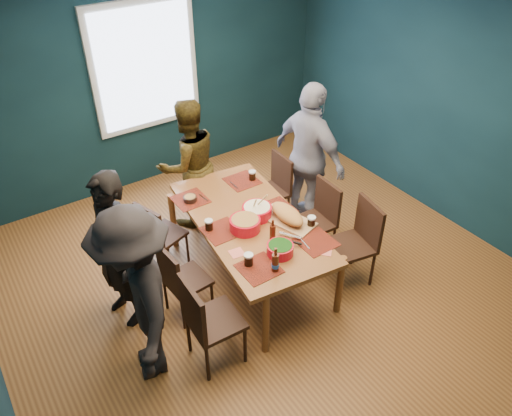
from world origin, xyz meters
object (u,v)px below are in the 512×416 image
(chair_right_far, at_px, (275,185))
(person_back, at_px, (189,164))
(bowl_salad, at_px, (245,224))
(bowl_herbs, at_px, (280,249))
(chair_left_near, at_px, (205,318))
(chair_right_mid, at_px, (320,214))
(bowl_dumpling, at_px, (257,211))
(chair_left_mid, at_px, (179,277))
(chair_left_far, at_px, (157,232))
(chair_right_near, at_px, (359,237))
(cutting_board, at_px, (287,216))
(person_right, at_px, (310,158))
(dining_table, at_px, (250,225))
(person_far_left, at_px, (116,252))

(chair_right_far, height_order, person_back, person_back)
(person_back, relative_size, bowl_salad, 5.25)
(person_back, height_order, bowl_herbs, person_back)
(chair_left_near, relative_size, chair_right_mid, 1.08)
(chair_right_far, height_order, bowl_dumpling, bowl_dumpling)
(person_back, bearing_deg, chair_left_mid, 58.76)
(chair_left_far, relative_size, chair_right_near, 0.91)
(person_back, bearing_deg, bowl_dumpling, 96.37)
(chair_right_mid, bearing_deg, cutting_board, -163.82)
(chair_right_far, xyz_separation_m, person_back, (-0.82, 0.55, 0.28))
(chair_left_mid, distance_m, person_back, 1.56)
(chair_left_near, relative_size, person_right, 0.54)
(dining_table, distance_m, chair_right_near, 1.10)
(chair_right_far, bearing_deg, cutting_board, -118.15)
(chair_right_far, distance_m, cutting_board, 1.06)
(chair_right_near, bearing_deg, chair_left_near, -167.02)
(chair_right_near, xyz_separation_m, person_back, (-0.92, 1.83, 0.24))
(chair_left_mid, height_order, cutting_board, cutting_board)
(bowl_salad, bearing_deg, chair_left_far, 129.51)
(chair_right_near, bearing_deg, chair_right_mid, 106.51)
(bowl_herbs, bearing_deg, chair_right_near, -3.22)
(chair_left_near, height_order, chair_right_near, chair_left_near)
(dining_table, xyz_separation_m, chair_right_near, (0.89, -0.62, -0.13))
(chair_left_mid, height_order, chair_right_far, chair_right_far)
(chair_left_near, bearing_deg, bowl_herbs, 10.80)
(chair_left_far, bearing_deg, chair_right_mid, -43.12)
(chair_left_near, height_order, bowl_salad, chair_left_near)
(chair_left_mid, relative_size, person_far_left, 0.53)
(chair_right_mid, height_order, person_back, person_back)
(chair_left_far, bearing_deg, bowl_salad, -68.82)
(chair_left_near, xyz_separation_m, cutting_board, (1.19, 0.47, 0.26))
(dining_table, height_order, person_back, person_back)
(person_back, relative_size, cutting_board, 2.22)
(chair_left_far, bearing_deg, person_back, 21.55)
(dining_table, relative_size, bowl_herbs, 8.40)
(dining_table, relative_size, bowl_salad, 6.89)
(chair_left_far, distance_m, chair_right_mid, 1.71)
(chair_left_mid, distance_m, bowl_dumpling, 0.99)
(person_right, distance_m, cutting_board, 1.04)
(chair_left_mid, distance_m, chair_right_far, 1.80)
(person_far_left, xyz_separation_m, person_right, (2.37, 0.22, 0.08))
(chair_left_far, xyz_separation_m, person_far_left, (-0.55, -0.41, 0.30))
(chair_left_near, xyz_separation_m, person_back, (0.88, 1.91, 0.23))
(person_back, xyz_separation_m, bowl_herbs, (-0.03, -1.78, 0.02))
(dining_table, height_order, bowl_herbs, bowl_herbs)
(person_far_left, relative_size, cutting_board, 2.26)
(person_far_left, distance_m, person_right, 2.38)
(chair_left_far, bearing_deg, chair_left_mid, -117.81)
(chair_right_near, bearing_deg, chair_left_far, 152.74)
(dining_table, relative_size, chair_left_mid, 2.44)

